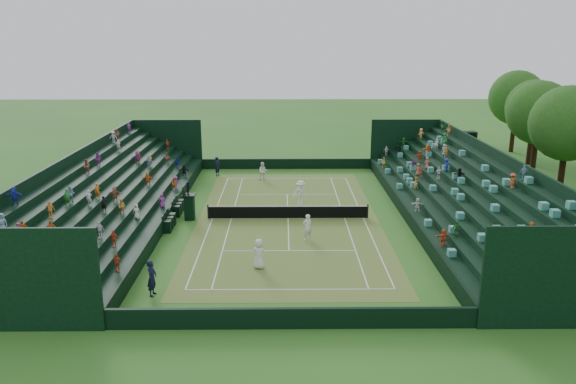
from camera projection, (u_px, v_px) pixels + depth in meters
name	position (u px, v px, depth m)	size (l,w,h in m)	color
ground	(288.00, 218.00, 40.74)	(160.00, 160.00, 0.00)	#2B6921
court_surface	(288.00, 218.00, 40.74)	(12.97, 26.77, 0.01)	#3F7C29
perimeter_wall_north	(286.00, 164.00, 55.91)	(17.17, 0.20, 1.00)	black
perimeter_wall_south	(291.00, 318.00, 25.30)	(17.17, 0.20, 1.00)	black
perimeter_wall_east	(405.00, 212.00, 40.69)	(0.20, 31.77, 1.00)	black
perimeter_wall_west	(171.00, 212.00, 40.53)	(0.20, 31.77, 1.00)	black
north_grandstand	(463.00, 198.00, 40.45)	(6.60, 32.00, 4.90)	black
south_grandstand	(112.00, 199.00, 40.21)	(6.60, 32.00, 4.90)	black
tennis_net	(288.00, 212.00, 40.60)	(11.67, 0.10, 1.06)	black
scoreboard_tower	(466.00, 137.00, 55.48)	(2.00, 1.00, 3.70)	black
tree_row	(571.00, 118.00, 48.21)	(9.54, 35.43, 9.48)	black
umpire_chair	(189.00, 204.00, 40.23)	(0.89, 0.89, 2.79)	black
courtside_chairs	(174.00, 215.00, 40.14)	(0.55, 5.52, 1.20)	black
player_near_west	(259.00, 254.00, 31.78)	(0.86, 0.56, 1.75)	white
player_near_east	(307.00, 227.00, 36.25)	(0.64, 0.42, 1.75)	white
player_far_west	(263.00, 171.00, 51.40)	(0.82, 0.64, 1.68)	white
player_far_east	(301.00, 193.00, 43.61)	(1.30, 0.75, 2.01)	white
line_judge_north	(218.00, 166.00, 53.00)	(0.66, 0.43, 1.82)	black
line_judge_south	(152.00, 278.00, 28.43)	(0.69, 0.46, 1.90)	black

